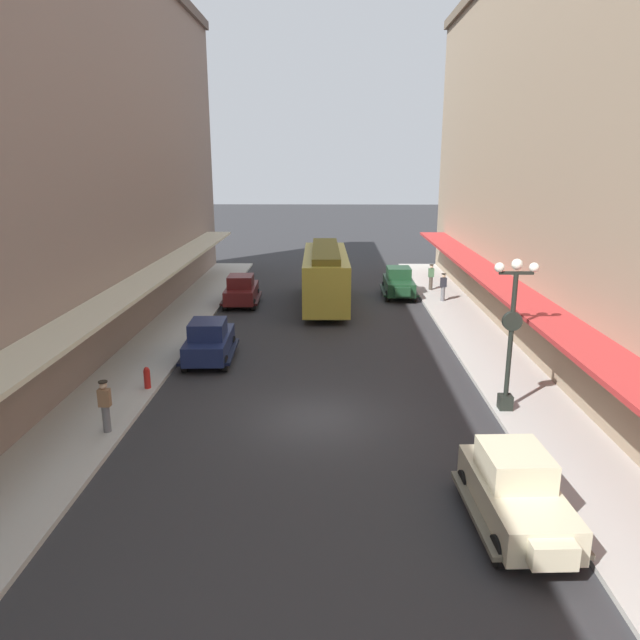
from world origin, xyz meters
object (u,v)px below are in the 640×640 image
(parked_car_1, at_px, (241,290))
(fire_hydrant, at_px, (147,377))
(parked_car_0, at_px, (399,282))
(parked_car_3, at_px, (516,490))
(lamp_post_with_clock, at_px, (511,329))
(pedestrian_0, at_px, (431,277))
(parked_car_2, at_px, (209,340))
(pedestrian_2, at_px, (105,406))
(pedestrian_1, at_px, (443,287))
(streetcar, at_px, (325,274))

(parked_car_1, relative_size, fire_hydrant, 5.25)
(parked_car_0, relative_size, parked_car_3, 0.99)
(parked_car_0, relative_size, lamp_post_with_clock, 0.83)
(parked_car_3, bearing_deg, pedestrian_0, 85.11)
(lamp_post_with_clock, height_order, fire_hydrant, lamp_post_with_clock)
(parked_car_0, xyz_separation_m, parked_car_2, (-9.46, -12.68, 0.00))
(pedestrian_0, xyz_separation_m, pedestrian_2, (-13.49, -21.32, 0.00))
(pedestrian_1, bearing_deg, pedestrian_0, 93.87)
(streetcar, height_order, fire_hydrant, streetcar)
(pedestrian_0, distance_m, pedestrian_2, 25.23)
(parked_car_2, relative_size, pedestrian_1, 2.58)
(fire_hydrant, height_order, pedestrian_1, pedestrian_1)
(parked_car_2, height_order, lamp_post_with_clock, lamp_post_with_clock)
(parked_car_2, relative_size, pedestrian_0, 2.58)
(streetcar, distance_m, pedestrian_0, 7.93)
(parked_car_0, bearing_deg, pedestrian_0, 32.16)
(parked_car_0, height_order, pedestrian_0, parked_car_0)
(parked_car_2, height_order, pedestrian_0, parked_car_2)
(lamp_post_with_clock, bearing_deg, parked_car_1, 126.05)
(fire_hydrant, distance_m, pedestrian_1, 19.82)
(parked_car_1, xyz_separation_m, streetcar, (4.98, -0.02, 0.96))
(parked_car_1, height_order, pedestrian_2, parked_car_1)
(pedestrian_0, relative_size, pedestrian_1, 1.00)
(parked_car_0, height_order, parked_car_3, same)
(fire_hydrant, xyz_separation_m, pedestrian_0, (13.33, 17.64, 0.45))
(fire_hydrant, relative_size, pedestrian_2, 0.49)
(lamp_post_with_clock, distance_m, pedestrian_1, 16.29)
(parked_car_3, distance_m, pedestrian_1, 22.79)
(fire_hydrant, bearing_deg, lamp_post_with_clock, -7.58)
(streetcar, distance_m, fire_hydrant, 15.24)
(parked_car_0, distance_m, streetcar, 5.31)
(streetcar, relative_size, pedestrian_2, 5.78)
(parked_car_0, height_order, pedestrian_2, parked_car_0)
(parked_car_0, xyz_separation_m, streetcar, (-4.59, -2.49, 0.96))
(parked_car_1, height_order, lamp_post_with_clock, lamp_post_with_clock)
(pedestrian_0, bearing_deg, pedestrian_2, -122.32)
(parked_car_2, distance_m, lamp_post_with_clock, 12.46)
(pedestrian_2, bearing_deg, lamp_post_with_clock, 8.76)
(pedestrian_0, bearing_deg, lamp_post_with_clock, -91.73)
(fire_hydrant, bearing_deg, pedestrian_0, 52.91)
(streetcar, height_order, lamp_post_with_clock, lamp_post_with_clock)
(parked_car_2, xyz_separation_m, lamp_post_with_clock, (11.13, -5.23, 2.04))
(pedestrian_1, bearing_deg, streetcar, -174.12)
(streetcar, xyz_separation_m, pedestrian_2, (-6.64, -17.41, -0.89))
(fire_hydrant, xyz_separation_m, pedestrian_1, (13.55, 14.45, 0.45))
(streetcar, height_order, pedestrian_2, streetcar)
(parked_car_0, distance_m, pedestrian_0, 2.66)
(parked_car_1, distance_m, fire_hydrant, 13.83)
(parked_car_2, xyz_separation_m, streetcar, (4.86, 10.19, 0.96))
(parked_car_1, bearing_deg, pedestrian_0, 18.21)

